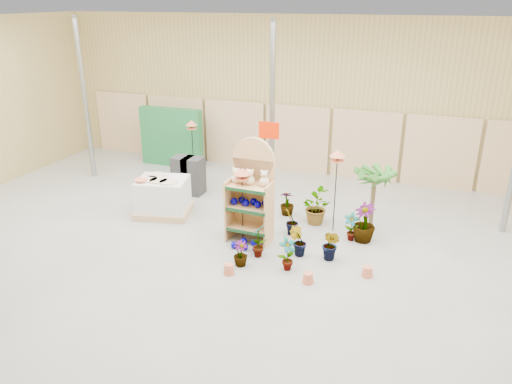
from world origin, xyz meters
The scene contains 23 objects.
room centered at (0.00, 0.91, 2.21)m, with size 15.20×12.10×4.70m.
display_shelf centered at (0.27, 1.31, 1.02)m, with size 0.96×0.63×2.24m.
teddy_bears centered at (0.30, 1.21, 1.42)m, with size 0.82×0.21×0.34m.
gazing_balls_shelf centered at (0.27, 1.18, 0.88)m, with size 0.82×0.28×0.16m.
gazing_balls_floor centered at (0.35, 0.78, 0.07)m, with size 0.63×0.39×0.15m.
pallet_stack centered at (-2.18, 1.76, 0.45)m, with size 1.47×1.31×0.94m.
charcoal_planters centered at (-2.23, 3.22, 0.50)m, with size 0.80×0.50×1.00m.
trellis_stock centered at (-3.80, 5.20, 0.90)m, with size 2.00×0.30×1.80m, color #1C6631.
offer_sign centered at (0.10, 2.98, 1.57)m, with size 0.50×0.08×2.20m.
bird_table_front centered at (0.13, 1.12, 1.53)m, with size 0.34×0.34×1.66m.
bird_table_right centered at (1.89, 2.21, 1.77)m, with size 0.34×0.34×1.91m.
bird_table_back centered at (-2.76, 4.56, 1.53)m, with size 0.34×0.34×1.65m.
palm centered at (2.68, 2.54, 1.34)m, with size 0.70×0.70×1.58m.
potted_plant_0 centered at (0.69, 0.54, 0.37)m, with size 0.39×0.26×0.74m, color #2C6E22.
potted_plant_1 centered at (1.44, 0.85, 0.31)m, with size 0.35×0.28×0.63m, color #2C6E22.
potted_plant_3 centered at (2.60, 1.95, 0.44)m, with size 0.49×0.49×0.87m, color #2C6E22.
potted_plant_4 centered at (2.34, 1.90, 0.31)m, with size 0.33×0.22×0.63m, color #2C6E22.
potted_plant_5 centered at (1.06, 1.70, 0.32)m, with size 0.35×0.28×0.64m, color #2C6E22.
potted_plant_6 centered at (1.38, 2.51, 0.40)m, with size 0.73×0.63×0.81m, color #2C6E22.
potted_plant_7 centered at (0.49, 0.07, 0.25)m, with size 0.28×0.28×0.51m, color #2C6E22.
potted_plant_8 centered at (1.40, 0.21, 0.34)m, with size 0.36×0.25×0.69m, color #2C6E22.
potted_plant_9 centered at (2.11, 0.88, 0.34)m, with size 0.37×0.30×0.68m, color #2C6E22.
potted_plant_11 centered at (0.65, 2.73, 0.30)m, with size 0.34×0.34×0.61m, color #2C6E22.
Camera 1 is at (3.70, -7.94, 4.96)m, focal length 35.00 mm.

